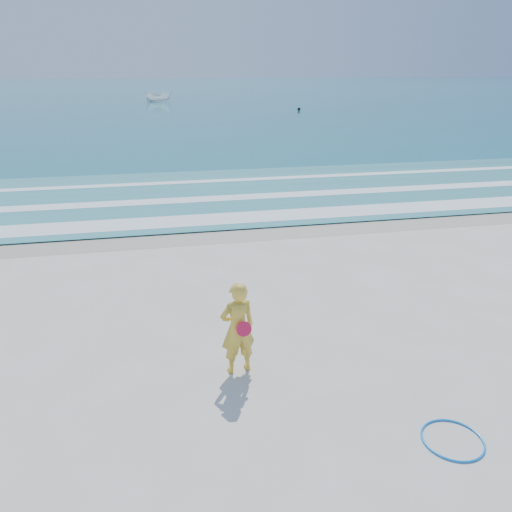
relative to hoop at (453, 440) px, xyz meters
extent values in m
plane|color=silver|center=(-1.63, 1.51, -0.02)|extent=(400.00, 400.00, 0.00)
cube|color=#B2A893|center=(-1.63, 10.51, -0.01)|extent=(400.00, 2.40, 0.00)
cube|color=#19727F|center=(-1.63, 106.51, 0.00)|extent=(400.00, 190.00, 0.04)
cube|color=#59B7AD|center=(-1.63, 15.51, 0.03)|extent=(400.00, 10.00, 0.01)
cube|color=white|center=(-1.63, 11.81, 0.04)|extent=(400.00, 1.40, 0.01)
cube|color=white|center=(-1.63, 14.71, 0.04)|extent=(400.00, 0.90, 0.01)
cube|color=white|center=(-1.63, 18.01, 0.04)|extent=(400.00, 0.60, 0.01)
torus|color=#0C7BE1|center=(0.00, 0.00, 0.00)|extent=(1.14, 1.14, 0.03)
imported|color=white|center=(-2.37, 73.07, 0.77)|extent=(3.95, 1.68, 1.50)
sphere|color=black|center=(13.53, 53.96, 0.22)|extent=(0.39, 0.39, 0.39)
imported|color=gold|center=(-2.80, 2.44, 0.86)|extent=(0.70, 0.53, 1.74)
cylinder|color=red|center=(-2.72, 2.26, 0.93)|extent=(0.27, 0.08, 0.27)
camera|label=1|loc=(-4.06, -5.19, 5.20)|focal=35.00mm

